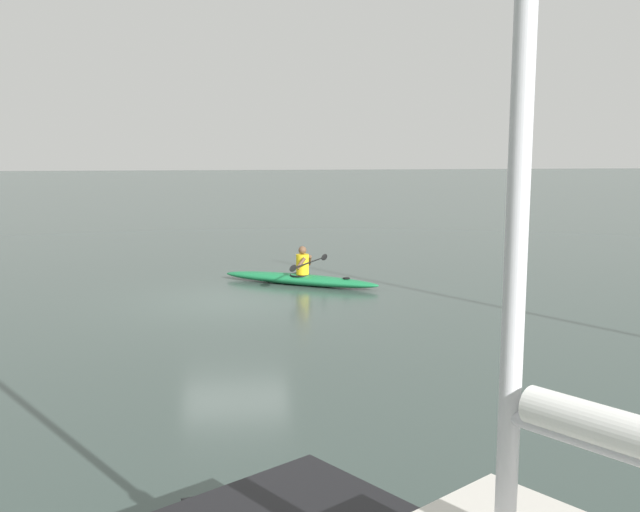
% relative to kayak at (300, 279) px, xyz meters
% --- Properties ---
extents(ground_plane, '(160.00, 160.00, 0.00)m').
position_rel_kayak_xyz_m(ground_plane, '(1.69, 1.93, -0.14)').
color(ground_plane, '#384742').
extents(kayak, '(4.13, 2.74, 0.28)m').
position_rel_kayak_xyz_m(kayak, '(0.00, 0.00, 0.00)').
color(kayak, '#19723F').
rests_on(kayak, ground).
extents(kayaker, '(1.21, 2.05, 0.75)m').
position_rel_kayak_xyz_m(kayaker, '(-0.10, 0.06, 0.46)').
color(kayaker, yellow).
rests_on(kayaker, kayak).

